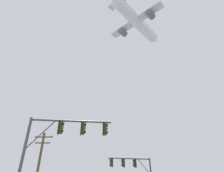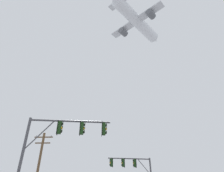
# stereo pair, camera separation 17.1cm
# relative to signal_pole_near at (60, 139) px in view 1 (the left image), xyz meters

# --- Properties ---
(signal_pole_near) EXTENTS (6.01, 1.01, 6.59)m
(signal_pole_near) POSITION_rel_signal_pole_near_xyz_m (0.00, 0.00, 0.00)
(signal_pole_near) COLOR #4C4C51
(signal_pole_near) RESTS_ON ground
(signal_pole_far) EXTENTS (5.36, 1.25, 5.73)m
(signal_pole_far) POSITION_rel_signal_pole_near_xyz_m (6.11, 11.66, -0.66)
(signal_pole_far) COLOR #4C4C51
(signal_pole_far) RESTS_ON ground
(utility_pole) EXTENTS (2.20, 0.28, 8.21)m
(utility_pole) POSITION_rel_signal_pole_near_xyz_m (-4.77, 9.19, -0.70)
(utility_pole) COLOR brown
(utility_pole) RESTS_ON ground
(airplane) EXTENTS (18.43, 20.66, 6.73)m
(airplane) POSITION_rel_signal_pole_near_xyz_m (10.98, 28.58, 44.72)
(airplane) COLOR white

